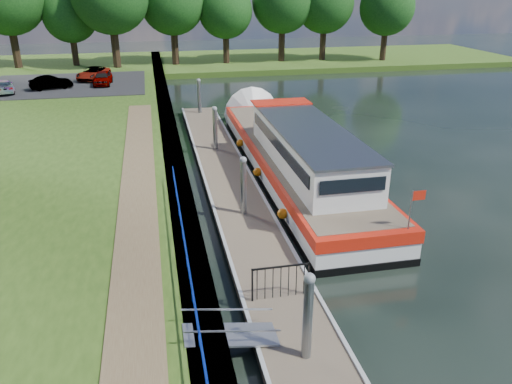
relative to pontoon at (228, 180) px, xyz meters
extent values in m
plane|color=black|center=(0.00, -13.00, -0.18)|extent=(160.00, 160.00, 0.00)
cube|color=#473D2D|center=(-2.55, 2.00, 0.20)|extent=(1.10, 90.00, 0.78)
cube|color=#2E4C15|center=(12.00, 39.00, 0.12)|extent=(60.00, 18.00, 0.60)
cube|color=brown|center=(-4.40, -5.00, 0.62)|extent=(1.60, 40.00, 0.05)
cube|color=black|center=(-11.00, 25.00, 0.62)|extent=(14.00, 12.00, 0.06)
cube|color=#0C2DBF|center=(-2.75, -10.00, 1.29)|extent=(0.04, 18.00, 0.04)
cube|color=#0C2DBF|center=(-2.75, -10.00, 0.94)|extent=(0.03, 18.00, 0.03)
cylinder|color=#0C2DBF|center=(-2.75, -13.00, 0.95)|extent=(0.04, 0.04, 0.72)
cylinder|color=#0C2DBF|center=(-2.75, -11.00, 0.95)|extent=(0.04, 0.04, 0.72)
cylinder|color=#0C2DBF|center=(-2.75, -9.00, 0.95)|extent=(0.04, 0.04, 0.72)
cylinder|color=#0C2DBF|center=(-2.75, -7.00, 0.95)|extent=(0.04, 0.04, 0.72)
cylinder|color=#0C2DBF|center=(-2.75, -5.00, 0.95)|extent=(0.04, 0.04, 0.72)
cylinder|color=#0C2DBF|center=(-2.75, -3.00, 0.95)|extent=(0.04, 0.04, 0.72)
cylinder|color=#0C2DBF|center=(-2.75, -1.00, 0.95)|extent=(0.04, 0.04, 0.72)
cube|color=brown|center=(0.00, 0.00, 0.10)|extent=(2.50, 30.00, 0.24)
cube|color=#9EA0A3|center=(0.00, -12.00, -0.13)|extent=(2.30, 5.00, 0.30)
cube|color=#9EA0A3|center=(0.00, -4.00, -0.13)|extent=(2.30, 5.00, 0.30)
cube|color=#9EA0A3|center=(0.00, 4.00, -0.13)|extent=(2.30, 5.00, 0.30)
cube|color=#9EA0A3|center=(0.00, 12.00, -0.13)|extent=(2.30, 5.00, 0.30)
cube|color=#9EA0A3|center=(1.19, 0.00, 0.25)|extent=(0.12, 30.00, 0.06)
cube|color=#9EA0A3|center=(-1.19, 0.00, 0.25)|extent=(0.12, 30.00, 0.06)
cylinder|color=gray|center=(0.00, -13.50, 0.92)|extent=(0.26, 0.26, 3.40)
sphere|color=gray|center=(0.00, -13.50, 2.62)|extent=(0.30, 0.30, 0.30)
cylinder|color=gray|center=(0.00, -4.50, 0.92)|extent=(0.26, 0.26, 3.40)
sphere|color=gray|center=(0.00, -4.50, 2.62)|extent=(0.30, 0.30, 0.30)
cylinder|color=gray|center=(0.00, 4.50, 0.92)|extent=(0.26, 0.26, 3.40)
sphere|color=gray|center=(0.00, 4.50, 2.62)|extent=(0.30, 0.30, 0.30)
cylinder|color=gray|center=(0.00, 13.50, 0.92)|extent=(0.26, 0.26, 3.40)
sphere|color=gray|center=(0.00, 13.50, 2.62)|extent=(0.30, 0.30, 0.30)
cube|color=#A5A8AD|center=(-1.85, -12.50, 0.42)|extent=(2.58, 1.00, 0.43)
cube|color=#A5A8AD|center=(-1.85, -12.98, 0.92)|extent=(2.58, 0.04, 0.41)
cube|color=#A5A8AD|center=(-1.85, -12.02, 0.92)|extent=(2.58, 0.04, 0.41)
cube|color=black|center=(-0.90, -10.80, 0.80)|extent=(0.05, 0.05, 1.15)
cube|color=black|center=(0.90, -10.80, 0.80)|extent=(0.05, 0.05, 1.15)
cube|color=black|center=(0.00, -10.80, 1.34)|extent=(1.85, 0.05, 0.05)
cube|color=black|center=(-0.75, -10.80, 0.80)|extent=(0.02, 0.02, 1.10)
cube|color=black|center=(-0.50, -10.80, 0.80)|extent=(0.02, 0.02, 1.10)
cube|color=black|center=(-0.25, -10.80, 0.80)|extent=(0.02, 0.02, 1.10)
cube|color=black|center=(0.00, -10.80, 0.80)|extent=(0.02, 0.02, 1.10)
cube|color=black|center=(0.25, -10.80, 0.80)|extent=(0.02, 0.02, 1.10)
cube|color=black|center=(0.50, -10.80, 0.80)|extent=(0.02, 0.02, 1.10)
cube|color=black|center=(0.75, -10.80, 0.80)|extent=(0.02, 0.02, 1.10)
cube|color=black|center=(3.60, 0.59, -0.16)|extent=(4.00, 20.00, 0.55)
cube|color=silver|center=(3.60, 0.59, 0.44)|extent=(3.96, 19.90, 0.65)
cube|color=red|center=(3.60, 0.59, 1.00)|extent=(4.04, 20.00, 0.48)
cube|color=brown|center=(3.60, 0.59, 1.24)|extent=(3.68, 19.20, 0.04)
cone|color=silver|center=(3.60, 10.99, 0.37)|extent=(4.00, 1.50, 4.00)
cube|color=silver|center=(3.60, -1.91, 2.12)|extent=(3.00, 11.00, 1.75)
cube|color=gray|center=(3.60, -1.91, 3.04)|extent=(3.10, 11.20, 0.10)
cube|color=black|center=(2.08, -1.91, 2.37)|extent=(0.04, 10.00, 0.55)
cube|color=black|center=(5.12, -1.91, 2.37)|extent=(0.04, 10.00, 0.55)
cube|color=black|center=(3.60, 3.64, 2.37)|extent=(2.60, 0.04, 0.55)
cube|color=black|center=(3.60, -7.46, 2.37)|extent=(2.60, 0.04, 0.55)
cube|color=red|center=(3.60, 3.29, 3.12)|extent=(3.20, 1.60, 0.06)
cylinder|color=gray|center=(5.10, -9.11, 1.97)|extent=(0.05, 0.05, 1.50)
cube|color=red|center=(5.35, -9.11, 2.52)|extent=(0.50, 0.02, 0.35)
sphere|color=orange|center=(1.48, -5.41, 0.47)|extent=(0.44, 0.44, 0.44)
sphere|color=orange|center=(1.48, -0.41, 0.47)|extent=(0.44, 0.44, 0.44)
sphere|color=orange|center=(1.48, 4.59, 0.47)|extent=(0.44, 0.44, 0.44)
imported|color=#594C47|center=(2.40, -6.40, 2.12)|extent=(0.57, 0.72, 1.72)
cylinder|color=#332316|center=(-17.49, 36.36, 2.52)|extent=(0.83, 0.83, 4.21)
cylinder|color=#332316|center=(-11.50, 36.87, 1.97)|extent=(0.70, 0.70, 3.10)
sphere|color=#103711|center=(-11.50, 36.87, 5.92)|extent=(5.85, 5.85, 5.85)
sphere|color=#103711|center=(-11.67, 37.04, 7.39)|extent=(4.65, 4.65, 4.65)
cylinder|color=#332316|center=(-6.89, 34.36, 2.56)|extent=(0.84, 0.84, 4.29)
cylinder|color=#332316|center=(-0.41, 36.36, 2.33)|extent=(0.79, 0.79, 3.83)
sphere|color=#103711|center=(-0.41, 36.36, 7.23)|extent=(7.24, 7.24, 7.24)
cylinder|color=#332316|center=(5.49, 36.09, 2.05)|extent=(0.72, 0.72, 3.26)
sphere|color=#103711|center=(5.49, 36.09, 6.21)|extent=(6.16, 6.16, 6.16)
cylinder|color=#332316|center=(12.25, 36.38, 2.30)|extent=(0.78, 0.78, 3.77)
sphere|color=#103711|center=(12.25, 36.38, 7.12)|extent=(7.13, 7.13, 7.13)
cylinder|color=#332316|center=(17.42, 36.40, 2.24)|extent=(0.77, 0.77, 3.65)
sphere|color=#103711|center=(17.42, 36.40, 6.90)|extent=(6.89, 6.89, 6.89)
cylinder|color=#332316|center=(24.52, 34.52, 2.12)|extent=(0.74, 0.74, 3.41)
sphere|color=#103711|center=(24.52, 34.52, 6.47)|extent=(6.43, 6.43, 6.43)
imported|color=#999999|center=(-7.67, 23.98, 1.26)|extent=(1.67, 3.68, 1.22)
imported|color=#999999|center=(-11.95, 22.84, 1.23)|extent=(3.71, 2.26, 1.15)
imported|color=#999999|center=(-15.58, 22.01, 1.19)|extent=(2.51, 3.99, 1.08)
imported|color=#999999|center=(-8.75, 26.80, 1.24)|extent=(3.32, 4.66, 1.18)
camera|label=1|loc=(-3.44, -23.46, 9.38)|focal=35.00mm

